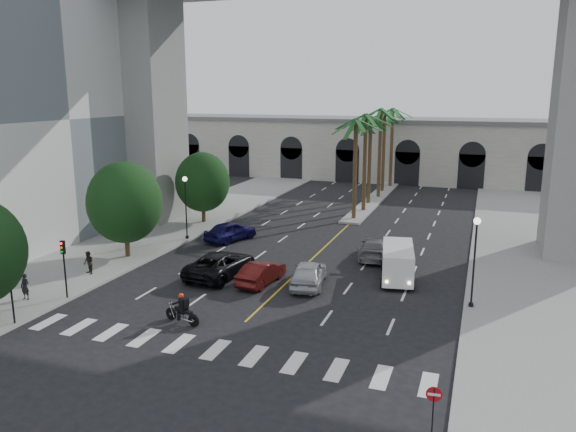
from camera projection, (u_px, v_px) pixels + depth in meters
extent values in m
plane|color=black|center=(229.00, 337.00, 28.32)|extent=(140.00, 140.00, 0.00)
cube|color=gray|center=(143.00, 238.00, 46.99)|extent=(8.00, 100.00, 0.15)
cube|color=gray|center=(531.00, 277.00, 37.24)|extent=(8.00, 100.00, 0.15)
cube|color=gray|center=(373.00, 200.00, 63.28)|extent=(2.00, 24.00, 0.20)
cube|color=beige|center=(398.00, 151.00, 78.08)|extent=(70.00, 10.00, 8.00)
cube|color=slate|center=(399.00, 120.00, 77.15)|extent=(71.00, 10.50, 0.50)
cube|color=gray|center=(148.00, 110.00, 52.32)|extent=(5.00, 6.00, 20.80)
cylinder|color=#47331E|center=(355.00, 171.00, 53.06)|extent=(0.40, 0.40, 9.50)
cylinder|color=#47331E|center=(365.00, 164.00, 56.68)|extent=(0.40, 0.40, 9.80)
cylinder|color=#47331E|center=(369.00, 162.00, 60.51)|extent=(0.40, 0.40, 9.30)
cylinder|color=#47331E|center=(380.00, 155.00, 63.99)|extent=(0.40, 0.40, 10.10)
cylinder|color=#47331E|center=(383.00, 153.00, 67.81)|extent=(0.40, 0.40, 9.60)
cylinder|color=#47331E|center=(391.00, 149.00, 71.36)|extent=(0.40, 0.40, 9.90)
cylinder|color=#382616|center=(127.00, 242.00, 41.48)|extent=(0.36, 0.36, 2.45)
ellipsoid|color=black|center=(125.00, 202.00, 40.83)|extent=(5.44, 5.44, 5.98)
cylinder|color=#382616|center=(204.00, 211.00, 52.55)|extent=(0.36, 0.36, 2.27)
ellipsoid|color=black|center=(203.00, 182.00, 51.94)|extent=(5.04, 5.04, 5.54)
cylinder|color=black|center=(187.00, 238.00, 46.71)|extent=(0.28, 0.28, 0.36)
cylinder|color=black|center=(186.00, 210.00, 46.19)|extent=(0.11, 0.11, 5.00)
sphere|color=white|center=(185.00, 179.00, 45.63)|extent=(0.40, 0.40, 0.40)
cylinder|color=black|center=(471.00, 306.00, 31.95)|extent=(0.28, 0.28, 0.36)
cylinder|color=black|center=(474.00, 265.00, 31.42)|extent=(0.11, 0.11, 5.00)
sphere|color=white|center=(477.00, 221.00, 30.86)|extent=(0.40, 0.40, 0.40)
cylinder|color=black|center=(12.00, 294.00, 29.31)|extent=(0.10, 0.10, 3.50)
cube|color=black|center=(8.00, 267.00, 28.99)|extent=(0.25, 0.18, 0.80)
cylinder|color=black|center=(65.00, 272.00, 32.99)|extent=(0.10, 0.10, 3.50)
cube|color=black|center=(63.00, 247.00, 32.67)|extent=(0.25, 0.18, 0.80)
cylinder|color=black|center=(171.00, 314.00, 30.41)|extent=(0.70, 0.28, 0.69)
cylinder|color=black|center=(194.00, 320.00, 29.51)|extent=(0.70, 0.28, 0.69)
cube|color=silver|center=(183.00, 316.00, 29.91)|extent=(0.53, 0.43, 0.30)
cube|color=black|center=(180.00, 309.00, 29.93)|extent=(0.67, 0.40, 0.23)
cube|color=black|center=(187.00, 312.00, 29.66)|extent=(0.57, 0.40, 0.14)
cylinder|color=black|center=(174.00, 303.00, 30.13)|extent=(0.19, 0.62, 0.03)
cube|color=black|center=(184.00, 303.00, 29.71)|extent=(0.40, 0.50, 0.60)
cube|color=black|center=(186.00, 303.00, 29.60)|extent=(0.24, 0.37, 0.44)
sphere|color=red|center=(181.00, 296.00, 29.71)|extent=(0.30, 0.30, 0.30)
imported|color=#ACADB1|center=(309.00, 273.00, 35.62)|extent=(2.68, 5.10, 1.66)
imported|color=#470F0E|center=(261.00, 273.00, 36.06)|extent=(1.97, 4.51, 1.44)
imported|color=black|center=(220.00, 264.00, 37.47)|extent=(3.25, 6.23, 1.67)
imported|color=slate|center=(375.00, 248.00, 41.60)|extent=(2.63, 5.42, 1.52)
imported|color=#13104B|center=(231.00, 231.00, 46.44)|extent=(3.46, 5.19, 1.64)
cube|color=white|center=(398.00, 261.00, 36.67)|extent=(2.77, 5.48, 1.94)
cube|color=black|center=(398.00, 269.00, 34.24)|extent=(1.81, 0.53, 0.82)
cylinder|color=black|center=(383.00, 283.00, 35.25)|extent=(0.38, 0.71, 0.68)
cylinder|color=black|center=(412.00, 285.00, 34.94)|extent=(0.38, 0.71, 0.68)
cylinder|color=black|center=(383.00, 266.00, 38.79)|extent=(0.38, 0.71, 0.68)
cylinder|color=black|center=(410.00, 267.00, 38.48)|extent=(0.38, 0.71, 0.68)
imported|color=black|center=(25.00, 287.00, 32.88)|extent=(0.58, 0.39, 1.57)
imported|color=black|center=(89.00, 263.00, 37.45)|extent=(0.95, 0.90, 1.56)
cylinder|color=black|center=(433.00, 418.00, 19.37)|extent=(0.05, 0.05, 2.24)
cylinder|color=#A20B12|center=(434.00, 394.00, 19.18)|extent=(0.56, 0.08, 0.56)
cube|color=silver|center=(434.00, 394.00, 19.18)|extent=(0.43, 0.06, 0.09)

